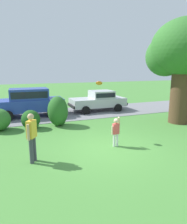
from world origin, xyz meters
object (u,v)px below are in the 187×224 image
parked_sedan (99,100)px  child_thrower (116,130)px  frisbee (99,83)px  oak_tree_large (183,53)px  adult_onlooker (32,135)px  parked_suv (29,101)px

parked_sedan → child_thrower: 7.51m
child_thrower → frisbee: bearing=105.4°
oak_tree_large → adult_onlooker: (-8.83, -2.40, -3.11)m
adult_onlooker → child_thrower: bearing=3.9°
parked_sedan → adult_onlooker: (-5.66, -7.38, 0.13)m
child_thrower → parked_suv: bearing=112.1°
frisbee → adult_onlooker: bearing=-156.6°
parked_sedan → frisbee: (-2.60, -6.06, 1.74)m
child_thrower → adult_onlooker: (-3.36, -0.23, 0.27)m
oak_tree_large → adult_onlooker: oak_tree_large is taller
parked_suv → adult_onlooker: bearing=-93.7°
child_thrower → oak_tree_large: bearing=21.7°
parked_sedan → adult_onlooker: adult_onlooker is taller
parked_sedan → parked_suv: (-5.18, -0.06, 0.23)m
parked_sedan → frisbee: frisbee is taller
parked_sedan → parked_suv: bearing=-179.3°
oak_tree_large → child_thrower: (-5.46, -2.17, -3.38)m
parked_suv → child_thrower: 7.66m
oak_tree_large → parked_sedan: (-3.17, 4.98, -3.25)m
parked_suv → child_thrower: bearing=-67.9°
oak_tree_large → parked_suv: 10.15m
parked_sedan → child_thrower: parked_sedan is taller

